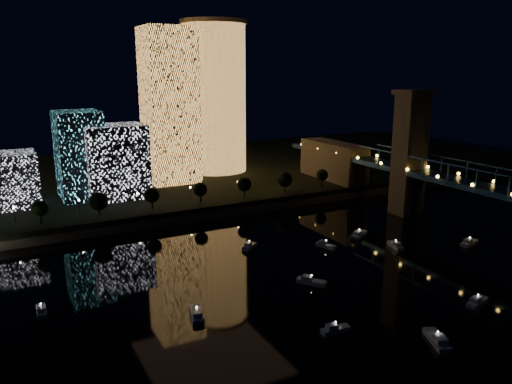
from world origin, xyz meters
TOP-DOWN VIEW (x-y plane):
  - ground at (0.00, 0.00)m, footprint 520.00×520.00m
  - far_bank at (0.00, 160.00)m, footprint 420.00×160.00m
  - seawall at (0.00, 82.00)m, footprint 420.00×6.00m
  - tower_cylindrical at (22.45, 146.51)m, footprint 34.00×34.00m
  - tower_rectangular at (-6.99, 132.20)m, footprint 22.48×22.48m
  - midrise_blocks at (-67.75, 119.30)m, footprint 91.82×31.72m
  - truss_bridge at (65.00, 3.72)m, footprint 13.00×266.00m
  - motorboats at (0.90, 10.00)m, footprint 138.05×79.01m
  - esplanade_trees at (-27.36, 88.00)m, footprint 165.73×6.88m
  - street_lamps at (-34.00, 94.00)m, footprint 132.70×0.70m

SIDE VIEW (x-z plane):
  - ground at x=0.00m, z-range 0.00..0.00m
  - motorboats at x=0.90m, z-range -0.58..2.20m
  - seawall at x=0.00m, z-range 0.00..3.00m
  - far_bank at x=0.00m, z-range 0.00..5.00m
  - street_lamps at x=-34.00m, z-range 6.20..11.85m
  - esplanade_trees at x=-27.36m, z-range 6.00..14.94m
  - truss_bridge at x=65.00m, z-range -8.75..41.25m
  - midrise_blocks at x=-67.75m, z-range 2.35..38.42m
  - tower_rectangular at x=-6.99m, z-range 5.00..76.54m
  - tower_cylindrical at x=22.45m, z-range 5.13..81.74m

